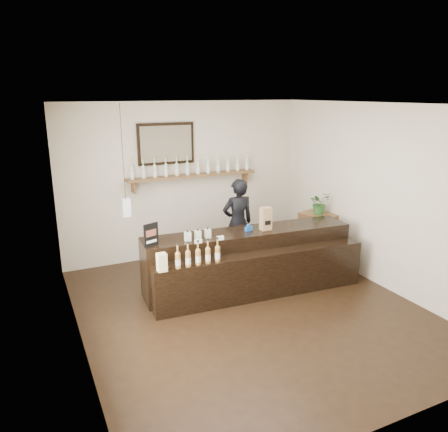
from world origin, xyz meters
TOP-DOWN VIEW (x-y plane):
  - ground at (0.00, 0.00)m, footprint 5.00×5.00m
  - room_shell at (0.00, 0.00)m, footprint 5.00×5.00m
  - back_wall_decor at (-0.15, 2.37)m, footprint 2.66×0.96m
  - counter at (0.34, 0.58)m, footprint 3.30×1.09m
  - promo_sign at (-1.19, 0.66)m, footprint 0.22×0.10m
  - paper_bag at (0.60, 0.63)m, footprint 0.16×0.12m
  - tape_dispenser at (0.35, 0.70)m, footprint 0.14×0.08m
  - side_cabinet at (2.00, 1.14)m, footprint 0.59×0.70m
  - potted_plant at (2.00, 1.14)m, footprint 0.36×0.31m
  - shopkeeper at (0.59, 1.55)m, footprint 0.65×0.44m

SIDE VIEW (x-z plane):
  - ground at x=0.00m, z-range 0.00..0.00m
  - counter at x=0.34m, z-range -0.11..0.96m
  - side_cabinet at x=2.00m, z-range 0.00..0.87m
  - shopkeeper at x=0.59m, z-range 0.00..1.75m
  - tape_dispenser at x=0.35m, z-range 0.90..1.01m
  - potted_plant at x=2.00m, z-range 0.87..1.27m
  - promo_sign at x=-1.19m, z-range 0.91..1.24m
  - paper_bag at x=0.60m, z-range 0.91..1.27m
  - room_shell at x=0.00m, z-range -0.80..4.20m
  - back_wall_decor at x=-0.15m, z-range 0.91..2.60m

